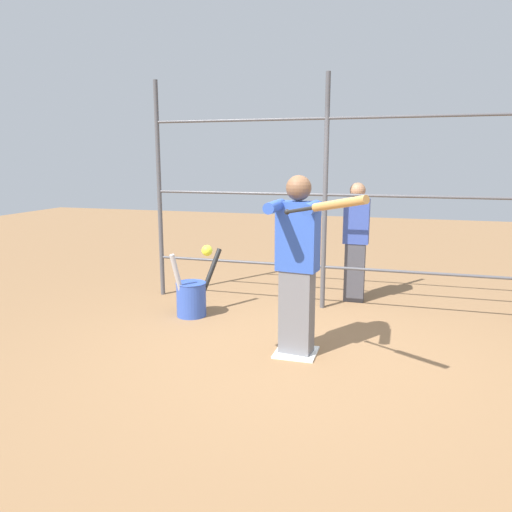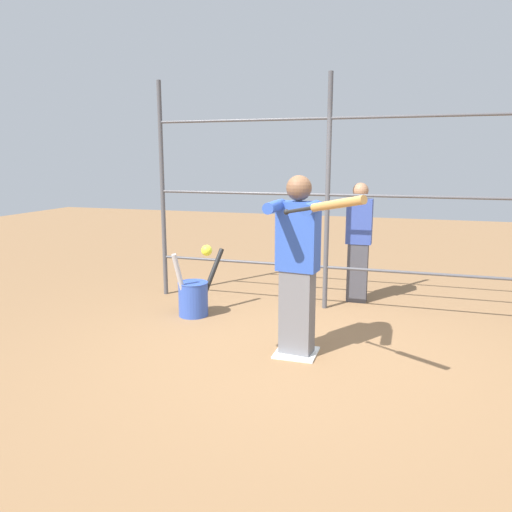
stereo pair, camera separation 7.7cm
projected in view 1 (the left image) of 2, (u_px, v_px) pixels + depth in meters
ground_plane at (296, 353)px, 4.89m from camera, size 24.00×24.00×0.00m
home_plate at (296, 352)px, 4.89m from camera, size 0.40×0.40×0.02m
fence_backstop at (325, 195)px, 6.12m from camera, size 4.57×0.06×2.89m
batter at (297, 260)px, 4.70m from camera, size 0.44×0.61×1.73m
baseball_bat_swinging at (332, 205)px, 3.71m from camera, size 0.74×0.63×0.22m
softball_in_flight at (207, 251)px, 4.34m from camera, size 0.10×0.10×0.10m
bat_bucket at (192, 297)px, 6.03m from camera, size 0.43×0.73×0.80m
bystander_behind_fence at (356, 240)px, 6.55m from camera, size 0.33×0.20×1.58m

